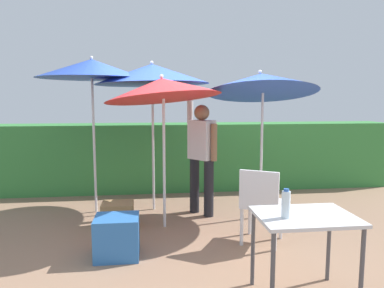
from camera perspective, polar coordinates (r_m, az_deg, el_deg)
The scene contains 12 objects.
ground_plane at distance 4.62m, azimuth 0.45°, elevation -14.13°, with size 24.00×24.00×0.00m, color #937056.
hedge_row at distance 6.72m, azimuth -2.06°, elevation -1.98°, with size 8.00×0.70×1.23m, color #38843D.
umbrella_rainbow at distance 4.58m, azimuth -4.73°, elevation 8.77°, with size 1.51×1.50×2.08m.
umbrella_orange at distance 5.42m, azimuth -15.69°, elevation 11.41°, with size 1.55×1.55×2.29m.
umbrella_yellow at distance 5.38m, azimuth -6.39°, elevation 10.97°, with size 1.69×1.69×2.24m.
umbrella_navy at distance 5.06m, azimuth 10.99°, elevation 9.46°, with size 1.54×1.55×2.18m.
person_vendor at distance 5.16m, azimuth 1.54°, elevation -1.14°, with size 0.42×0.48×1.88m.
chair_plastic at distance 4.24m, azimuth 10.93°, elevation -8.96°, with size 0.60×0.60×0.89m.
cooler_box at distance 4.02m, azimuth -11.85°, elevation -14.26°, with size 0.46×0.40×0.44m, color #2D6BB7.
crate_cardboard at distance 4.89m, azimuth -11.74°, elevation -11.01°, with size 0.41×0.34×0.33m, color #9E7A4C.
folding_table at distance 3.18m, azimuth 17.52°, elevation -12.19°, with size 0.80×0.60×0.73m.
bottle_water at distance 3.00m, azimuth 14.73°, elevation -9.24°, with size 0.07×0.07×0.24m.
Camera 1 is at (-0.54, -4.28, 1.67)m, focal length 33.49 mm.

